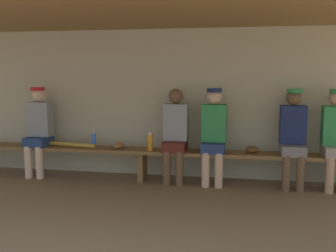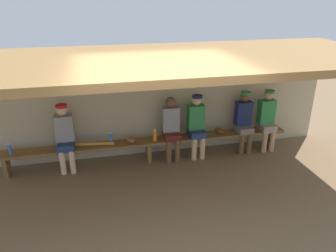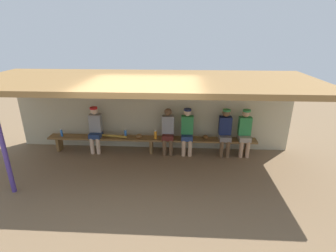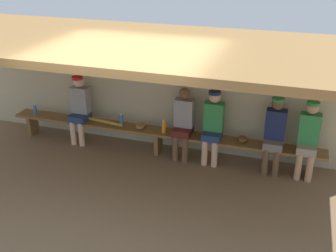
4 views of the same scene
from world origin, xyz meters
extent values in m
plane|color=brown|center=(0.00, 0.00, 0.00)|extent=(24.00, 24.00, 0.00)
cube|color=#B7AD8C|center=(0.00, 2.00, 1.10)|extent=(8.00, 0.20, 2.20)
cube|color=olive|center=(0.00, 0.70, 2.26)|extent=(8.00, 2.80, 0.12)
cylinder|color=#4C388C|center=(-2.84, -0.55, 1.10)|extent=(0.10, 0.10, 2.20)
cube|color=brown|center=(0.00, 1.55, 0.43)|extent=(6.00, 0.36, 0.05)
cube|color=brown|center=(-2.75, 1.55, 0.21)|extent=(0.08, 0.29, 0.41)
cube|color=brown|center=(0.00, 1.55, 0.21)|extent=(0.08, 0.29, 0.41)
cube|color=brown|center=(2.75, 1.55, 0.21)|extent=(0.08, 0.29, 0.41)
cube|color=gray|center=(2.64, 1.53, 0.53)|extent=(0.32, 0.40, 0.14)
cylinder|color=tan|center=(2.55, 1.37, 0.24)|extent=(0.11, 0.11, 0.48)
cylinder|color=tan|center=(2.73, 1.37, 0.24)|extent=(0.11, 0.11, 0.48)
cube|color=#2D8442|center=(2.64, 1.61, 0.86)|extent=(0.34, 0.20, 0.52)
sphere|color=tan|center=(2.64, 1.61, 1.23)|extent=(0.21, 0.21, 0.21)
cylinder|color=#2D8442|center=(2.64, 1.57, 1.32)|extent=(0.21, 0.21, 0.05)
cube|color=#591E19|center=(0.49, 1.53, 0.53)|extent=(0.32, 0.40, 0.14)
cylinder|color=brown|center=(0.40, 1.37, 0.24)|extent=(0.11, 0.11, 0.48)
cylinder|color=brown|center=(0.58, 1.37, 0.24)|extent=(0.11, 0.11, 0.48)
cube|color=gray|center=(0.49, 1.61, 0.86)|extent=(0.34, 0.20, 0.52)
sphere|color=brown|center=(0.49, 1.61, 1.23)|extent=(0.21, 0.21, 0.21)
cube|color=navy|center=(-1.61, 1.53, 0.53)|extent=(0.32, 0.40, 0.14)
cylinder|color=beige|center=(-1.70, 1.37, 0.24)|extent=(0.11, 0.11, 0.48)
cylinder|color=beige|center=(-1.52, 1.37, 0.24)|extent=(0.11, 0.11, 0.48)
cube|color=gray|center=(-1.61, 1.61, 0.86)|extent=(0.34, 0.20, 0.52)
sphere|color=beige|center=(-1.61, 1.61, 1.23)|extent=(0.21, 0.21, 0.21)
cylinder|color=red|center=(-1.61, 1.57, 1.32)|extent=(0.21, 0.21, 0.05)
cube|color=navy|center=(1.03, 1.53, 0.53)|extent=(0.32, 0.40, 0.14)
cylinder|color=#DBAD84|center=(0.94, 1.37, 0.24)|extent=(0.11, 0.11, 0.48)
cylinder|color=#DBAD84|center=(1.12, 1.37, 0.24)|extent=(0.11, 0.11, 0.48)
cube|color=#2D8442|center=(1.03, 1.61, 0.86)|extent=(0.34, 0.20, 0.52)
sphere|color=#DBAD84|center=(1.03, 1.61, 1.23)|extent=(0.21, 0.21, 0.21)
cylinder|color=#19234C|center=(1.03, 1.57, 1.32)|extent=(0.21, 0.21, 0.05)
cube|color=slate|center=(2.09, 1.53, 0.53)|extent=(0.32, 0.40, 0.14)
cylinder|color=brown|center=(2.00, 1.37, 0.24)|extent=(0.11, 0.11, 0.48)
cylinder|color=brown|center=(2.18, 1.37, 0.24)|extent=(0.11, 0.11, 0.48)
cube|color=#19234C|center=(2.09, 1.61, 0.86)|extent=(0.34, 0.20, 0.52)
sphere|color=brown|center=(2.09, 1.61, 1.23)|extent=(0.21, 0.21, 0.21)
cylinder|color=#2D8442|center=(2.09, 1.57, 1.32)|extent=(0.21, 0.21, 0.05)
cylinder|color=blue|center=(-0.75, 1.58, 0.56)|extent=(0.07, 0.07, 0.21)
cylinder|color=white|center=(-0.75, 1.58, 0.68)|extent=(0.05, 0.05, 0.02)
cylinder|color=orange|center=(0.13, 1.50, 0.57)|extent=(0.08, 0.08, 0.23)
cylinder|color=white|center=(0.13, 1.50, 0.70)|extent=(0.05, 0.05, 0.02)
cylinder|color=blue|center=(-2.62, 1.53, 0.56)|extent=(0.06, 0.06, 0.20)
cylinder|color=white|center=(-2.62, 1.53, 0.67)|extent=(0.04, 0.04, 0.02)
ellipsoid|color=brown|center=(1.56, 1.59, 0.51)|extent=(0.18, 0.25, 0.09)
ellipsoid|color=olive|center=(-0.35, 1.56, 0.51)|extent=(0.19, 0.25, 0.09)
cylinder|color=#B28C33|center=(-1.09, 1.55, 0.49)|extent=(0.81, 0.18, 0.07)
camera|label=1|loc=(1.38, -3.89, 1.55)|focal=42.03mm
camera|label=2|loc=(-0.92, -4.38, 3.32)|focal=34.58mm
camera|label=3|loc=(0.85, -5.15, 3.39)|focal=27.23mm
camera|label=4|loc=(2.31, -5.03, 3.77)|focal=44.39mm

